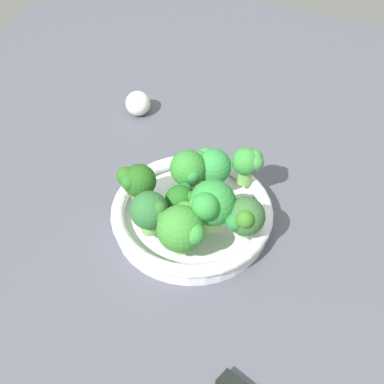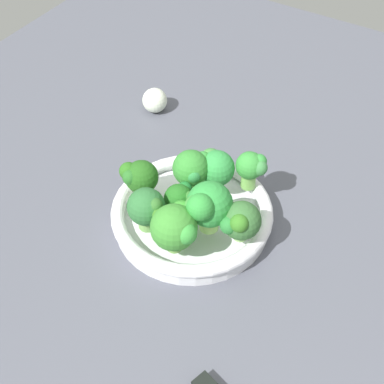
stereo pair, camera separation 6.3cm
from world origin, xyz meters
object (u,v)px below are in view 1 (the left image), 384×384
Objects in this scene: broccoli_floret_2 at (137,181)px; broccoli_floret_7 at (182,228)px; broccoli_floret_4 at (211,205)px; broccoli_floret_8 at (151,212)px; broccoli_floret_6 at (248,163)px; bowl at (192,215)px; garlic_bulb at (138,103)px; broccoli_floret_5 at (181,200)px; broccoli_floret_0 at (189,169)px; broccoli_floret_1 at (245,217)px; broccoli_floret_3 at (211,166)px.

broccoli_floret_7 reaches higher than broccoli_floret_2.
broccoli_floret_8 is at bearing -62.67° from broccoli_floret_4.
bowl is at bearing -32.84° from broccoli_floret_6.
garlic_bulb is at bearing -150.68° from broccoli_floret_2.
bowl is at bearing 154.21° from broccoli_floret_8.
broccoli_floret_4 is 5.31cm from broccoli_floret_5.
broccoli_floret_6 is at bearing 150.17° from broccoli_floret_8.
broccoli_floret_0 is at bearing 172.28° from broccoli_floret_8.
broccoli_floret_5 is 5.15cm from broccoli_floret_8.
garlic_bulb is at bearing -132.96° from broccoli_floret_0.
broccoli_floret_1 reaches higher than bowl.
bowl is 3.90× the size of broccoli_floret_1.
broccoli_floret_4 is 1.33× the size of broccoli_floret_6.
broccoli_floret_0 is 9.56cm from broccoli_floret_8.
broccoli_floret_7 is (5.98, 10.10, 0.93)cm from broccoli_floret_2.
garlic_bulb is at bearing -141.12° from broccoli_floret_7.
broccoli_floret_6 is 1.38× the size of garlic_bulb.
broccoli_floret_1 is at bearing 47.99° from broccoli_floret_3.
broccoli_floret_1 reaches higher than broccoli_floret_2.
broccoli_floret_8 is at bearing -16.66° from broccoli_floret_3.
broccoli_floret_2 is 11.13cm from broccoli_floret_3.
broccoli_floret_0 is at bearing -114.30° from broccoli_floret_1.
garlic_bulb is (-26.49, -17.00, -5.23)cm from broccoli_floret_8.
broccoli_floret_0 is 1.14× the size of broccoli_floret_1.
garlic_bulb is at bearing -133.28° from broccoli_floret_4.
bowl is 7.77cm from broccoli_floret_3.
broccoli_floret_7 is (5.57, 2.90, 1.23)cm from broccoli_floret_5.
broccoli_floret_7 reaches higher than broccoli_floret_6.
broccoli_floret_5 is (0.23, -9.46, -0.58)cm from broccoli_floret_1.
broccoli_floret_3 reaches higher than broccoli_floret_5.
broccoli_floret_8 reaches higher than broccoli_floret_5.
broccoli_floret_8 is (-1.07, -5.22, -0.31)cm from broccoli_floret_7.
broccoli_floret_7 is at bearing 6.97° from broccoli_floret_3.
broccoli_floret_1 reaches higher than broccoli_floret_5.
broccoli_floret_0 is at bearing -54.08° from broccoli_floret_6.
broccoli_floret_3 is 1.20× the size of broccoli_floret_5.
broccoli_floret_0 is 5.24cm from broccoli_floret_5.
broccoli_floret_2 is 16.43cm from broccoli_floret_6.
broccoli_floret_1 is at bearing 131.43° from broccoli_floret_7.
broccoli_floret_8 is at bearing 44.84° from broccoli_floret_2.
broccoli_floret_7 is at bearing -22.32° from broccoli_floret_4.
broccoli_floret_1 is at bearing 65.70° from broccoli_floret_0.
garlic_bulb is at bearing -124.94° from broccoli_floret_3.
broccoli_floret_3 and broccoli_floret_6 have the same top height.
bowl is 28.39cm from garlic_bulb.
broccoli_floret_2 is at bearing 29.32° from garlic_bulb.
broccoli_floret_0 reaches higher than garlic_bulb.
broccoli_floret_6 reaches higher than broccoli_floret_2.
broccoli_floret_6 is at bearing -160.91° from broccoli_floret_1.
broccoli_floret_6 is at bearing 126.21° from broccoli_floret_2.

